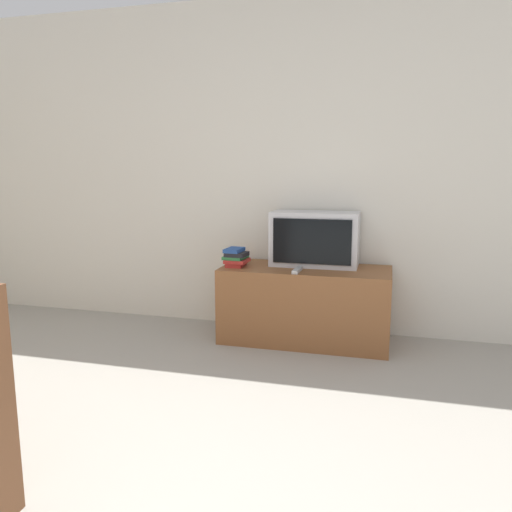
{
  "coord_description": "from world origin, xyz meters",
  "views": [
    {
      "loc": [
        0.92,
        -0.92,
        1.28
      ],
      "look_at": [
        0.06,
        2.31,
        0.71
      ],
      "focal_mm": 35.0,
      "sensor_mm": 36.0,
      "label": 1
    }
  ],
  "objects": [
    {
      "name": "wall_back",
      "position": [
        0.0,
        3.03,
        1.3
      ],
      "size": [
        9.0,
        0.06,
        2.6
      ],
      "color": "silver",
      "rests_on": "ground_plane"
    },
    {
      "name": "tv_stand",
      "position": [
        0.34,
        2.71,
        0.28
      ],
      "size": [
        1.25,
        0.55,
        0.56
      ],
      "color": "brown",
      "rests_on": "ground_plane"
    },
    {
      "name": "television",
      "position": [
        0.39,
        2.82,
        0.77
      ],
      "size": [
        0.66,
        0.32,
        0.41
      ],
      "color": "silver",
      "rests_on": "tv_stand"
    },
    {
      "name": "book_stack",
      "position": [
        -0.19,
        2.64,
        0.63
      ],
      "size": [
        0.18,
        0.22,
        0.14
      ],
      "color": "#B72D28",
      "rests_on": "tv_stand"
    },
    {
      "name": "remote_on_stand",
      "position": [
        0.3,
        2.55,
        0.58
      ],
      "size": [
        0.05,
        0.2,
        0.02
      ],
      "rotation": [
        0.0,
        0.0,
        -0.03
      ],
      "color": "#B7B7B7",
      "rests_on": "tv_stand"
    }
  ]
}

